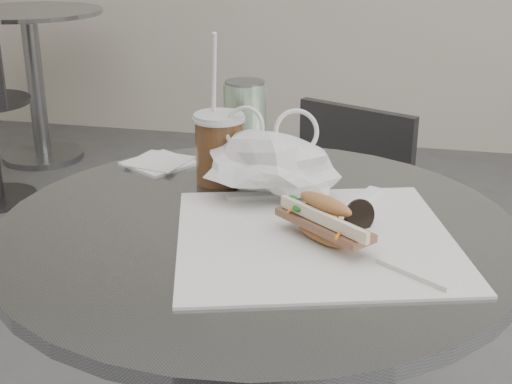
% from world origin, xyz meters
% --- Properties ---
extents(cafe_table, '(0.76, 0.76, 0.74)m').
position_xyz_m(cafe_table, '(0.00, 0.20, 0.47)').
color(cafe_table, slate).
rests_on(cafe_table, ground).
extents(bg_table, '(0.70, 0.70, 0.74)m').
position_xyz_m(bg_table, '(-1.60, 2.40, 0.47)').
color(bg_table, slate).
rests_on(bg_table, ground).
extents(chair_far, '(0.42, 0.44, 0.73)m').
position_xyz_m(chair_far, '(0.02, 0.79, 0.33)').
color(chair_far, '#303033').
rests_on(chair_far, ground).
extents(sandwich_paper, '(0.46, 0.45, 0.00)m').
position_xyz_m(sandwich_paper, '(0.09, 0.16, 0.74)').
color(sandwich_paper, white).
rests_on(sandwich_paper, cafe_table).
extents(banh_mi, '(0.19, 0.18, 0.06)m').
position_xyz_m(banh_mi, '(0.10, 0.15, 0.77)').
color(banh_mi, '#A86E3F').
rests_on(banh_mi, sandwich_paper).
extents(iced_coffee, '(0.09, 0.09, 0.25)m').
position_xyz_m(iced_coffee, '(-0.10, 0.36, 0.80)').
color(iced_coffee, brown).
rests_on(iced_coffee, cafe_table).
extents(sunglasses, '(0.10, 0.08, 0.05)m').
position_xyz_m(sunglasses, '(0.12, 0.19, 0.76)').
color(sunglasses, black).
rests_on(sunglasses, cafe_table).
extents(plastic_bag, '(0.21, 0.17, 0.10)m').
position_xyz_m(plastic_bag, '(-0.01, 0.31, 0.79)').
color(plastic_bag, white).
rests_on(plastic_bag, cafe_table).
extents(napkin_stack, '(0.14, 0.14, 0.01)m').
position_xyz_m(napkin_stack, '(-0.23, 0.41, 0.74)').
color(napkin_stack, white).
rests_on(napkin_stack, cafe_table).
extents(drink_can, '(0.08, 0.08, 0.14)m').
position_xyz_m(drink_can, '(-0.08, 0.48, 0.81)').
color(drink_can, '#56945F').
rests_on(drink_can, cafe_table).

